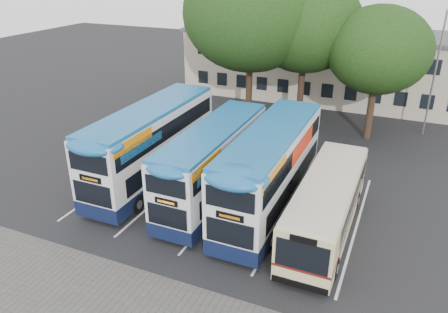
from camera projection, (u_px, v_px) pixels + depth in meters
ground at (261, 271)px, 18.66m from camera, size 120.00×120.00×0.00m
bay_lines at (227, 199)px, 24.20m from camera, size 14.12×11.00×0.01m
depot_building at (360, 67)px, 39.86m from camera, size 32.40×8.40×6.20m
lamp_post at (436, 68)px, 31.01m from camera, size 0.25×1.05×9.06m
tree_left at (251, 13)px, 31.87m from camera, size 9.99×9.99×12.77m
tree_mid at (306, 24)px, 32.09m from camera, size 8.29×8.29×11.28m
tree_right at (379, 50)px, 29.82m from camera, size 7.10×7.10×9.49m
bus_dd_left at (152, 141)px, 25.34m from camera, size 2.64×10.91×4.55m
bus_dd_mid at (214, 160)px, 23.44m from camera, size 2.42×10.00×4.16m
bus_dd_right at (271, 167)px, 22.33m from camera, size 2.60×10.73×4.47m
bus_single at (327, 202)px, 20.78m from camera, size 2.43×9.56×2.85m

